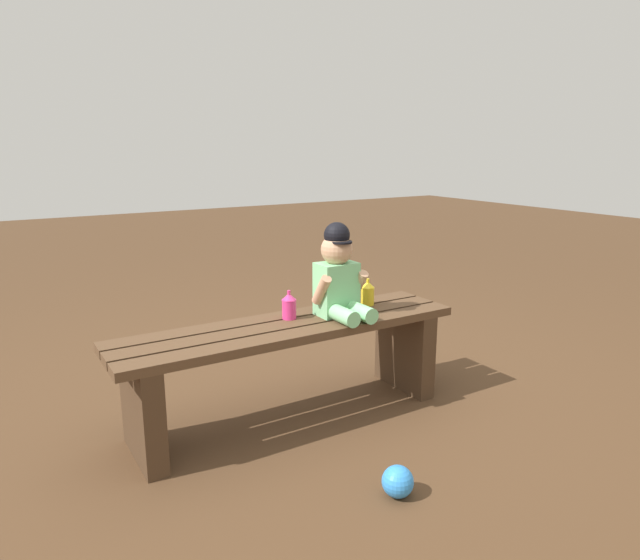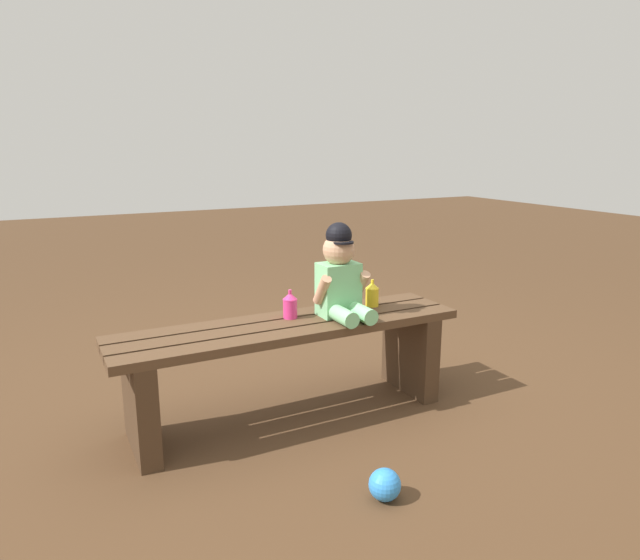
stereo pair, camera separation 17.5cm
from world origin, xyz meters
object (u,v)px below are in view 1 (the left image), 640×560
at_px(child_figure, 339,276).
at_px(toy_ball, 398,482).
at_px(sippy_cup_left, 289,305).
at_px(sippy_cup_right, 368,293).
at_px(park_bench, 290,354).

relative_size(child_figure, toy_ball, 3.73).
bearing_deg(child_figure, sippy_cup_left, 161.05).
distance_m(sippy_cup_left, sippy_cup_right, 0.41).
relative_size(child_figure, sippy_cup_right, 3.26).
relative_size(sippy_cup_right, toy_ball, 1.14).
height_order(child_figure, toy_ball, child_figure).
distance_m(child_figure, sippy_cup_left, 0.25).
xyz_separation_m(park_bench, toy_ball, (0.03, -0.68, -0.24)).
height_order(child_figure, sippy_cup_left, child_figure).
relative_size(sippy_cup_left, sippy_cup_right, 1.00).
height_order(sippy_cup_left, sippy_cup_right, same).
height_order(park_bench, sippy_cup_left, sippy_cup_left).
xyz_separation_m(park_bench, sippy_cup_right, (0.44, 0.06, 0.20)).
xyz_separation_m(sippy_cup_left, sippy_cup_right, (0.41, 0.00, 0.00)).
bearing_deg(child_figure, toy_ball, -106.63).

